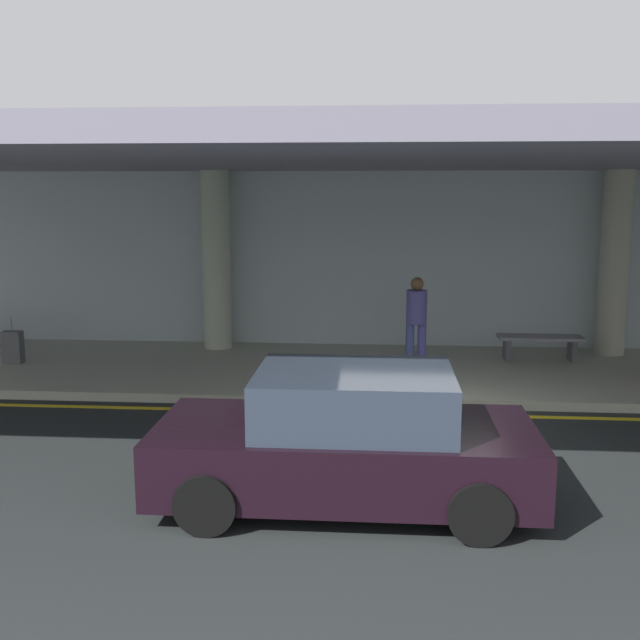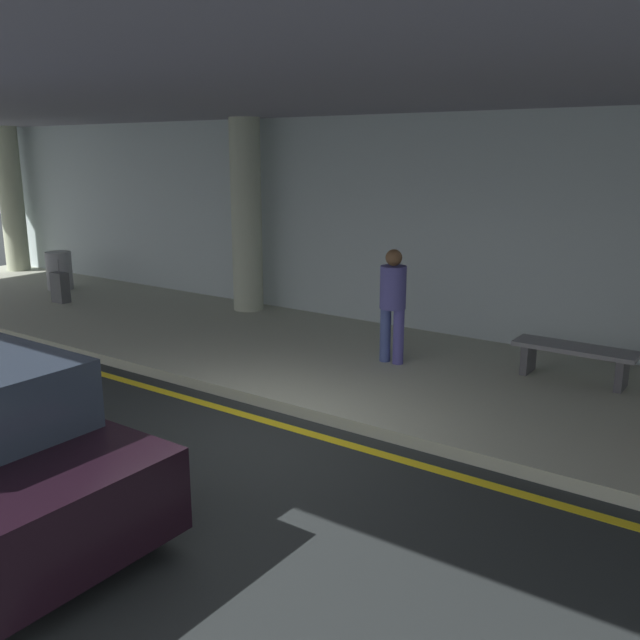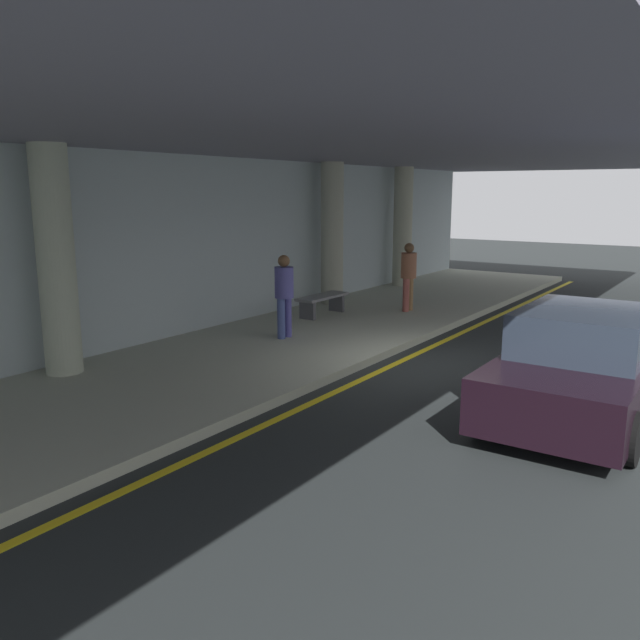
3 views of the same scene
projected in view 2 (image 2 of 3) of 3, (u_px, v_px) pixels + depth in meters
The scene contains 11 objects.
ground_plane at pixel (243, 445), 7.63m from camera, with size 60.00×60.00×0.00m, color #242829.
sidewalk at pixel (384, 369), 10.07m from camera, with size 26.00×4.20×0.15m, color #ABAF9B.
lane_stripe_yellow at pixel (281, 425), 8.18m from camera, with size 26.00×0.14×0.01m, color yellow.
support_column_far_left at pixel (12, 200), 17.61m from camera, with size 0.58×0.58×3.65m, color #AEB695.
support_column_left_mid at pixel (247, 216), 13.12m from camera, with size 0.58×0.58×3.65m, color #ADB59D.
ceiling_overhang at pixel (371, 90), 8.75m from camera, with size 28.00×13.20×0.30m, color gray.
terminal_back_wall at pixel (454, 231), 11.42m from camera, with size 26.00×0.30×3.80m, color #ACBBBF.
traveler_with_luggage at pixel (393, 299), 9.91m from camera, with size 0.38×0.38×1.68m.
suitcase_upright_primary at pixel (60, 287), 14.09m from camera, with size 0.36×0.22×0.90m.
bench_metal at pixel (574, 355), 9.26m from camera, with size 1.60×0.50×0.48m.
trash_bin_steel at pixel (59, 270), 15.43m from camera, with size 0.56×0.56×0.85m, color gray.
Camera 2 is at (4.79, -5.28, 3.18)m, focal length 38.49 mm.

